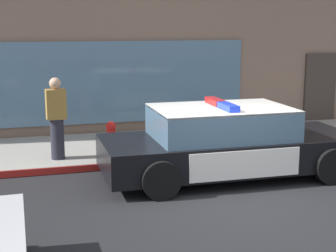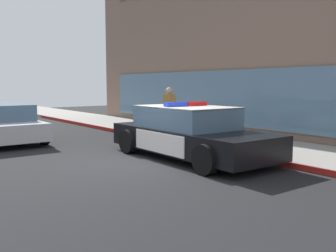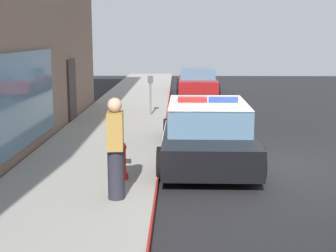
% 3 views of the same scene
% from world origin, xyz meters
% --- Properties ---
extents(ground, '(48.00, 48.00, 0.00)m').
position_xyz_m(ground, '(0.00, 0.00, 0.00)').
color(ground, black).
extents(sidewalk, '(48.00, 3.01, 0.15)m').
position_xyz_m(sidewalk, '(0.00, 3.97, 0.07)').
color(sidewalk, gray).
rests_on(sidewalk, ground).
extents(curb_red_paint, '(28.80, 0.04, 0.14)m').
position_xyz_m(curb_red_paint, '(0.00, 2.45, 0.08)').
color(curb_red_paint, maroon).
rests_on(curb_red_paint, ground).
extents(police_cruiser, '(4.98, 2.18, 1.49)m').
position_xyz_m(police_cruiser, '(0.45, 1.39, 0.68)').
color(police_cruiser, black).
rests_on(police_cruiser, ground).
extents(fire_hydrant, '(0.34, 0.39, 0.73)m').
position_xyz_m(fire_hydrant, '(-1.51, 3.15, 0.50)').
color(fire_hydrant, red).
rests_on(fire_hydrant, sidewalk).
extents(car_down_street, '(4.23, 2.05, 1.29)m').
position_xyz_m(car_down_street, '(13.41, 1.11, 0.63)').
color(car_down_street, maroon).
rests_on(car_down_street, ground).
extents(pedestrian_on_sidewalk, '(0.42, 0.29, 1.71)m').
position_xyz_m(pedestrian_on_sidewalk, '(-2.66, 3.09, 1.01)').
color(pedestrian_on_sidewalk, '#23232D').
rests_on(pedestrian_on_sidewalk, sidewalk).
extents(parking_meter, '(0.12, 0.18, 1.34)m').
position_xyz_m(parking_meter, '(6.04, 3.01, 1.08)').
color(parking_meter, slate).
rests_on(parking_meter, sidewalk).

